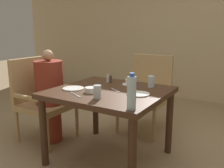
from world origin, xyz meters
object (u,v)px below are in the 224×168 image
chair_left_side (41,97)px  glass_tall_near (151,82)px  teacup_with_saucer (129,82)px  water_bottle (132,93)px  chair_far_side (147,91)px  plate_main_right (138,94)px  diner_in_left_chair (50,95)px  bowl_small (91,90)px  glass_tall_mid (97,92)px  plate_main_left (73,89)px

chair_left_side → glass_tall_near: size_ratio=8.43×
teacup_with_saucer → water_bottle: (0.40, -0.72, 0.10)m
chair_far_side → plate_main_right: bearing=-71.3°
chair_left_side → water_bottle: bearing=-16.5°
diner_in_left_chair → bowl_small: 0.76m
bowl_small → glass_tall_near: (0.40, 0.49, 0.03)m
chair_left_side → plate_main_right: (1.28, -0.01, 0.21)m
water_bottle → plate_main_right: bearing=108.7°
glass_tall_near → glass_tall_mid: (-0.23, -0.63, 0.00)m
plate_main_right → glass_tall_mid: (-0.25, -0.30, 0.05)m
plate_main_left → teacup_with_saucer: 0.60m
chair_left_side → glass_tall_mid: (1.04, -0.31, 0.27)m
diner_in_left_chair → chair_far_side: size_ratio=1.11×
chair_left_side → bowl_small: 0.91m
bowl_small → water_bottle: (0.55, -0.25, 0.10)m
plate_main_right → chair_left_side: bearing=179.5°
glass_tall_near → plate_main_right: bearing=-87.5°
chair_left_side → teacup_with_saucer: (1.02, 0.30, 0.23)m
chair_far_side → glass_tall_mid: size_ratio=8.43×
teacup_with_saucer → glass_tall_mid: (0.02, -0.61, 0.03)m
chair_far_side → glass_tall_near: 0.72m
glass_tall_mid → plate_main_right: bearing=50.3°
diner_in_left_chair → glass_tall_mid: diner_in_left_chair is taller
chair_left_side → plate_main_left: (0.64, -0.16, 0.21)m
teacup_with_saucer → bowl_small: teacup_with_saucer is taller
plate_main_left → water_bottle: 0.83m
bowl_small → glass_tall_near: glass_tall_near is taller
plate_main_right → glass_tall_near: (-0.01, 0.34, 0.05)m
diner_in_left_chair → water_bottle: size_ratio=3.94×
bowl_small → glass_tall_mid: 0.22m
bowl_small → plate_main_left: bearing=177.3°
plate_main_left → plate_main_right: same height
plate_main_right → glass_tall_mid: 0.39m
plate_main_right → glass_tall_near: 0.34m
water_bottle → chair_left_side: bearing=163.5°
chair_far_side → glass_tall_near: bearing=-63.4°
bowl_small → chair_far_side: bearing=84.8°
chair_left_side → water_bottle: 1.52m
plate_main_left → water_bottle: bearing=-18.7°
glass_tall_mid → chair_left_side: bearing=163.5°
plate_main_right → glass_tall_near: bearing=92.5°
chair_far_side → water_bottle: bearing=-71.3°
teacup_with_saucer → glass_tall_mid: size_ratio=1.19×
chair_far_side → plate_main_left: chair_far_side is taller
plate_main_right → water_bottle: (0.14, -0.41, 0.12)m
diner_in_left_chair → chair_far_side: (0.81, 0.92, -0.04)m
chair_far_side → bowl_small: chair_far_side is taller
chair_far_side → teacup_with_saucer: chair_far_side is taller
water_bottle → chair_far_side: bearing=108.7°
teacup_with_saucer → glass_tall_near: 0.25m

